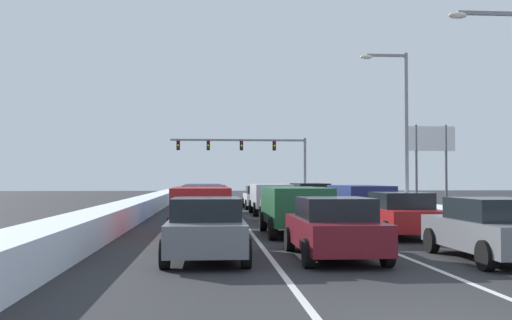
# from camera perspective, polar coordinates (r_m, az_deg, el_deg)

# --- Properties ---
(ground_plane) EXTENTS (137.29, 137.29, 0.00)m
(ground_plane) POSITION_cam_1_polar(r_m,az_deg,el_deg) (28.89, 1.92, -5.75)
(ground_plane) COLOR #28282B
(lane_stripe_between_right_lane_and_center_lane) EXTENTS (0.14, 58.08, 0.01)m
(lane_stripe_between_right_lane_and_center_lane) POSITION_cam_1_polar(r_m,az_deg,el_deg) (34.33, 3.77, -5.11)
(lane_stripe_between_right_lane_and_center_lane) COLOR silver
(lane_stripe_between_right_lane_and_center_lane) RESTS_ON ground
(lane_stripe_between_center_lane_and_left_lane) EXTENTS (0.14, 58.08, 0.01)m
(lane_stripe_between_center_lane_and_left_lane) POSITION_cam_1_polar(r_m,az_deg,el_deg) (34.01, -1.94, -5.15)
(lane_stripe_between_center_lane_and_left_lane) COLOR silver
(lane_stripe_between_center_lane_and_left_lane) RESTS_ON ground
(snow_bank_right_shoulder) EXTENTS (1.69, 58.08, 0.73)m
(snow_bank_right_shoulder) POSITION_cam_1_polar(r_m,az_deg,el_deg) (35.46, 12.30, -4.39)
(snow_bank_right_shoulder) COLOR silver
(snow_bank_right_shoulder) RESTS_ON ground
(snow_bank_left_shoulder) EXTENTS (1.41, 58.08, 0.89)m
(snow_bank_left_shoulder) POSITION_cam_1_polar(r_m,az_deg,el_deg) (34.17, -10.88, -4.36)
(snow_bank_left_shoulder) COLOR silver
(snow_bank_left_shoulder) RESTS_ON ground
(sedan_gray_right_lane_nearest) EXTENTS (2.00, 4.50, 1.51)m
(sedan_gray_right_lane_nearest) POSITION_cam_1_polar(r_m,az_deg,el_deg) (15.35, 21.90, -6.22)
(sedan_gray_right_lane_nearest) COLOR slate
(sedan_gray_right_lane_nearest) RESTS_ON ground
(sedan_red_right_lane_second) EXTENTS (2.00, 4.50, 1.51)m
(sedan_red_right_lane_second) POSITION_cam_1_polar(r_m,az_deg,el_deg) (20.69, 13.75, -5.13)
(sedan_red_right_lane_second) COLOR maroon
(sedan_red_right_lane_second) RESTS_ON ground
(suv_navy_right_lane_third) EXTENTS (2.16, 4.90, 1.67)m
(suv_navy_right_lane_third) POSITION_cam_1_polar(r_m,az_deg,el_deg) (26.75, 10.00, -3.85)
(suv_navy_right_lane_third) COLOR navy
(suv_navy_right_lane_third) RESTS_ON ground
(sedan_charcoal_right_lane_fourth) EXTENTS (2.00, 4.50, 1.51)m
(sedan_charcoal_right_lane_fourth) POSITION_cam_1_polar(r_m,az_deg,el_deg) (32.88, 7.57, -3.92)
(sedan_charcoal_right_lane_fourth) COLOR #38383D
(sedan_charcoal_right_lane_fourth) RESTS_ON ground
(suv_black_right_lane_fifth) EXTENTS (2.16, 4.90, 1.67)m
(suv_black_right_lane_fifth) POSITION_cam_1_polar(r_m,az_deg,el_deg) (39.27, 5.18, -3.22)
(suv_black_right_lane_fifth) COLOR black
(suv_black_right_lane_fifth) RESTS_ON ground
(sedan_maroon_center_lane_nearest) EXTENTS (2.00, 4.50, 1.51)m
(sedan_maroon_center_lane_nearest) POSITION_cam_1_polar(r_m,az_deg,el_deg) (14.78, 7.54, -6.50)
(sedan_maroon_center_lane_nearest) COLOR maroon
(sedan_maroon_center_lane_nearest) RESTS_ON ground
(suv_green_center_lane_second) EXTENTS (2.16, 4.90, 1.67)m
(suv_green_center_lane_second) POSITION_cam_1_polar(r_m,az_deg,el_deg) (20.74, 3.77, -4.47)
(suv_green_center_lane_second) COLOR #1E5633
(suv_green_center_lane_second) RESTS_ON ground
(sedan_tan_center_lane_third) EXTENTS (2.00, 4.50, 1.51)m
(sedan_tan_center_lane_third) POSITION_cam_1_polar(r_m,az_deg,el_deg) (26.66, 2.76, -4.43)
(sedan_tan_center_lane_third) COLOR #937F60
(sedan_tan_center_lane_third) RESTS_ON ground
(suv_silver_center_lane_fourth) EXTENTS (2.16, 4.90, 1.67)m
(suv_silver_center_lane_fourth) POSITION_cam_1_polar(r_m,az_deg,el_deg) (32.63, 1.41, -3.51)
(suv_silver_center_lane_fourth) COLOR #B7BABF
(suv_silver_center_lane_fourth) RESTS_ON ground
(sedan_white_center_lane_fifth) EXTENTS (2.00, 4.50, 1.51)m
(sedan_white_center_lane_fifth) POSITION_cam_1_polar(r_m,az_deg,el_deg) (38.84, 0.27, -3.61)
(sedan_white_center_lane_fifth) COLOR silver
(sedan_white_center_lane_fifth) RESTS_ON ground
(sedan_gray_left_lane_nearest) EXTENTS (2.00, 4.50, 1.51)m
(sedan_gray_left_lane_nearest) POSITION_cam_1_polar(r_m,az_deg,el_deg) (14.56, -4.85, -6.59)
(sedan_gray_left_lane_nearest) COLOR slate
(sedan_gray_left_lane_nearest) RESTS_ON ground
(suv_red_left_lane_second) EXTENTS (2.16, 4.90, 1.67)m
(suv_red_left_lane_second) POSITION_cam_1_polar(r_m,az_deg,el_deg) (20.91, -5.30, -4.45)
(suv_red_left_lane_second) COLOR maroon
(suv_red_left_lane_second) RESTS_ON ground
(suv_navy_left_lane_third) EXTENTS (2.16, 4.90, 1.67)m
(suv_navy_left_lane_third) POSITION_cam_1_polar(r_m,az_deg,el_deg) (27.91, -5.02, -3.79)
(suv_navy_left_lane_third) COLOR navy
(suv_navy_left_lane_third) RESTS_ON ground
(suv_charcoal_left_lane_fourth) EXTENTS (2.16, 4.90, 1.67)m
(suv_charcoal_left_lane_fourth) POSITION_cam_1_polar(r_m,az_deg,el_deg) (34.08, -5.12, -3.43)
(suv_charcoal_left_lane_fourth) COLOR #38383D
(suv_charcoal_left_lane_fourth) RESTS_ON ground
(sedan_black_left_lane_fifth) EXTENTS (2.00, 4.50, 1.51)m
(sedan_black_left_lane_fifth) POSITION_cam_1_polar(r_m,az_deg,el_deg) (40.68, -4.69, -3.53)
(sedan_black_left_lane_fifth) COLOR black
(sedan_black_left_lane_fifth) RESTS_ON ground
(traffic_light_gantry) EXTENTS (14.00, 0.47, 6.20)m
(traffic_light_gantry) POSITION_cam_1_polar(r_m,az_deg,el_deg) (60.55, -0.19, 0.93)
(traffic_light_gantry) COLOR slate
(traffic_light_gantry) RESTS_ON ground
(street_lamp_right_near) EXTENTS (2.66, 0.36, 8.22)m
(street_lamp_right_near) POSITION_cam_1_polar(r_m,az_deg,el_deg) (23.58, 23.14, 5.48)
(street_lamp_right_near) COLOR gray
(street_lamp_right_near) RESTS_ON ground
(street_lamp_right_mid) EXTENTS (2.66, 0.36, 8.87)m
(street_lamp_right_mid) POSITION_cam_1_polar(r_m,az_deg,el_deg) (33.11, 13.80, 3.91)
(street_lamp_right_mid) COLOR gray
(street_lamp_right_mid) RESTS_ON ground
(roadside_sign_right) EXTENTS (3.20, 0.16, 5.50)m
(roadside_sign_right) POSITION_cam_1_polar(r_m,az_deg,el_deg) (40.07, 16.61, 1.17)
(roadside_sign_right) COLOR #59595B
(roadside_sign_right) RESTS_ON ground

